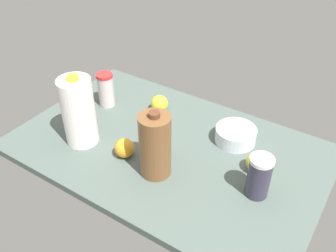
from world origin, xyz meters
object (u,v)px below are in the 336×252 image
Objects in this scene: milk_jug at (79,112)px; chocolate_milk_jug at (155,145)px; lemon_loose at (257,162)px; shaker_bottle at (259,176)px; mixing_bowl at (236,135)px; orange_near_front at (124,148)px; lemon_beside_bowl at (159,103)px; tumbler_cup at (106,90)px.

chocolate_milk_jug is at bearing -178.28° from milk_jug.
shaker_bottle is at bearing 112.16° from lemon_loose.
mixing_bowl is at bearing -50.70° from shaker_bottle.
lemon_loose is (-30.35, -20.36, -8.27)cm from chocolate_milk_jug.
lemon_loose is at bearing -156.53° from orange_near_front.
shaker_bottle is 2.09× the size of lemon_beside_bowl.
milk_jug is at bearing 18.20° from lemon_loose.
orange_near_front is (14.80, -0.76, -8.50)cm from chocolate_milk_jug.
orange_near_front is at bearing 10.42° from shaker_bottle.
lemon_loose is at bearing 176.92° from tumbler_cup.
mixing_bowl is 0.62× the size of chocolate_milk_jug.
lemon_beside_bowl reaches higher than mixing_bowl.
lemon_beside_bowl is (55.61, -23.48, -4.13)cm from shaker_bottle.
mixing_bowl is at bearing -135.24° from orange_near_front.
chocolate_milk_jug is (34.63, 9.85, 4.35)cm from shaker_bottle.
orange_near_front is (49.43, 9.09, -4.14)cm from shaker_bottle.
tumbler_cup reaches higher than mixing_bowl.
mixing_bowl is 37.60cm from lemon_beside_bowl.
tumbler_cup is at bearing 7.13° from mixing_bowl.
orange_near_front reaches higher than mixing_bowl.
chocolate_milk_jug is 3.47× the size of lemon_beside_bowl.
milk_jug reaches higher than tumbler_cup.
mixing_bowl is 2.16× the size of orange_near_front.
shaker_bottle is at bearing -169.58° from orange_near_front.
tumbler_cup is 24.81cm from lemon_beside_bowl.
shaker_bottle is 0.60× the size of chocolate_milk_jug.
tumbler_cup is at bearing -29.10° from chocolate_milk_jug.
mixing_bowl is 2.04× the size of lemon_loose.
shaker_bottle is 12.01cm from lemon_loose.
shaker_bottle reaches higher than orange_near_front.
orange_near_front and lemon_beside_bowl have the same top height.
chocolate_milk_jug is 17.08cm from orange_near_front.
chocolate_milk_jug reaches higher than tumbler_cup.
orange_near_front is 0.94× the size of lemon_loose.
tumbler_cup is at bearing 21.54° from lemon_beside_bowl.
lemon_loose is 1.06× the size of lemon_beside_bowl.
milk_jug is 3.94× the size of orange_near_front.
mixing_bowl is 2.15× the size of lemon_beside_bowl.
lemon_loose is (-45.15, -19.60, 0.22)cm from orange_near_front.
shaker_bottle reaches higher than lemon_loose.
orange_near_front is at bearing 140.81° from tumbler_cup.
milk_jug is at bearing 68.17° from lemon_beside_bowl.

